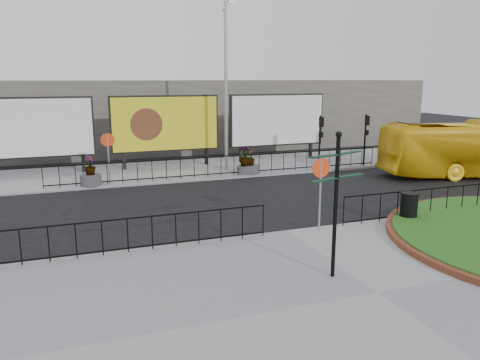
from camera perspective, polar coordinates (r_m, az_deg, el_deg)
name	(u,v)px	position (r m, az deg, el deg)	size (l,w,h in m)	color
ground	(287,234)	(16.00, 5.71, -6.52)	(90.00, 90.00, 0.00)	black
pavement_near	(377,295)	(12.01, 16.36, -13.28)	(30.00, 10.00, 0.12)	gray
pavement_far	(196,169)	(26.95, -5.36, 1.36)	(44.00, 6.00, 0.12)	gray
railing_near_left	(102,238)	(14.07, -16.44, -6.77)	(10.00, 0.10, 1.10)	black
railing_near_right	(447,200)	(19.24, 23.92, -2.24)	(9.00, 0.10, 1.10)	black
railing_far	(228,165)	(24.57, -1.53, 1.79)	(18.00, 0.10, 1.10)	black
speed_sign_far	(108,147)	(23.31, -15.80, 3.86)	(0.64, 0.07, 2.47)	gray
speed_sign_near	(321,179)	(15.61, 9.80, 0.18)	(0.64, 0.07, 2.47)	gray
billboard_left	(32,128)	(26.78, -24.00, 5.78)	(6.20, 0.31, 4.10)	black
billboard_mid	(165,124)	(27.20, -9.07, 6.76)	(6.20, 0.31, 4.10)	black
billboard_right	(277,120)	(29.34, 4.57, 7.27)	(6.20, 0.31, 4.10)	black
lamp_post	(226,84)	(25.94, -1.71, 11.58)	(0.74, 0.18, 9.23)	gray
signal_pole_a	(320,134)	(26.63, 9.77, 5.54)	(0.22, 0.26, 3.00)	black
signal_pole_b	(366,132)	(28.23, 15.10, 5.67)	(0.22, 0.26, 3.00)	black
building_backdrop	(162,114)	(36.33, -9.50, 7.94)	(40.00, 10.00, 5.00)	slate
fingerpost_sign	(336,191)	(11.90, 11.64, -1.33)	(1.75, 0.74, 3.77)	black
litter_bin	(409,207)	(17.71, 19.89, -3.13)	(0.65, 0.65, 1.07)	black
planter_a	(91,175)	(23.47, -17.76, 0.59)	(0.99, 0.99, 1.45)	#4C4C4F
planter_b	(245,162)	(24.97, 0.57, 2.21)	(0.85, 0.85, 1.53)	#4C4C4F
planter_c	(250,165)	(25.13, 1.28, 1.80)	(0.89, 0.89, 1.31)	#4C4C4F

